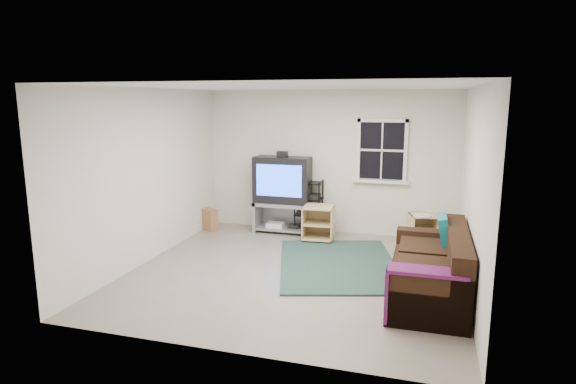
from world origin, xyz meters
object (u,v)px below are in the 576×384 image
(side_table_left, at_px, (319,222))
(sofa, at_px, (432,272))
(av_rack, at_px, (309,210))
(side_table_right, at_px, (423,226))
(tv_unit, at_px, (283,188))

(side_table_left, xyz_separation_m, sofa, (1.90, -2.03, -0.00))
(av_rack, height_order, side_table_right, av_rack)
(side_table_right, distance_m, sofa, 2.42)
(tv_unit, distance_m, av_rack, 0.63)
(av_rack, height_order, side_table_left, av_rack)
(side_table_left, bearing_deg, av_rack, 125.28)
(side_table_right, bearing_deg, sofa, -86.39)
(side_table_right, relative_size, sofa, 0.27)
(tv_unit, xyz_separation_m, sofa, (2.67, -2.36, -0.50))
(tv_unit, bearing_deg, side_table_right, 1.33)
(side_table_right, bearing_deg, av_rack, 179.41)
(sofa, bearing_deg, side_table_left, 133.09)
(side_table_left, bearing_deg, sofa, -46.91)
(tv_unit, bearing_deg, sofa, -41.48)
(side_table_right, xyz_separation_m, sofa, (0.15, -2.41, 0.04))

